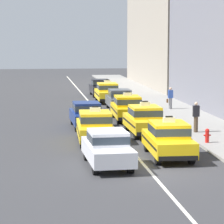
{
  "coord_description": "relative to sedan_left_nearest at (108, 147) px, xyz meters",
  "views": [
    {
      "loc": [
        -4.73,
        -23.46,
        5.54
      ],
      "look_at": [
        -0.32,
        9.38,
        1.3
      ],
      "focal_mm": 94.2,
      "sensor_mm": 36.0,
      "label": 1
    }
  ],
  "objects": [
    {
      "name": "taxi_left_second",
      "position": [
        0.07,
        5.76,
        0.03
      ],
      "size": [
        1.97,
        4.62,
        1.96
      ],
      "color": "black",
      "rests_on": "ground"
    },
    {
      "name": "sedan_right_fourth",
      "position": [
        3.4,
        19.5,
        0.0
      ],
      "size": [
        1.8,
        4.32,
        1.58
      ],
      "color": "black",
      "rests_on": "ground"
    },
    {
      "name": "lane_stripe_left_right",
      "position": [
        1.62,
        18.88,
        -0.84
      ],
      "size": [
        0.14,
        80.0,
        0.01
      ],
      "primitive_type": "cube",
      "color": "silver",
      "rests_on": "ground"
    },
    {
      "name": "sedan_right_sixth",
      "position": [
        3.15,
        30.31,
        0.0
      ],
      "size": [
        1.78,
        4.31,
        1.58
      ],
      "color": "black",
      "rests_on": "ground"
    },
    {
      "name": "taxi_right_fifth",
      "position": [
        3.12,
        24.84,
        0.03
      ],
      "size": [
        1.87,
        4.58,
        1.96
      ],
      "color": "black",
      "rests_on": "ground"
    },
    {
      "name": "taxi_right_second",
      "position": [
        3.13,
        7.92,
        0.03
      ],
      "size": [
        1.85,
        4.57,
        1.96
      ],
      "color": "black",
      "rests_on": "ground"
    },
    {
      "name": "pedestrian_near_crosswalk",
      "position": [
        7.11,
        18.45,
        0.12
      ],
      "size": [
        0.47,
        0.24,
        1.63
      ],
      "color": "slate",
      "rests_on": "sidewalk_curb"
    },
    {
      "name": "ground_plane",
      "position": [
        1.62,
        -1.12,
        -0.85
      ],
      "size": [
        160.0,
        160.0,
        0.0
      ],
      "primitive_type": "plane",
      "color": "#353538"
    },
    {
      "name": "sedan_left_third",
      "position": [
        0.09,
        10.99,
        0.0
      ],
      "size": [
        1.85,
        4.34,
        1.58
      ],
      "color": "black",
      "rests_on": "ground"
    },
    {
      "name": "taxi_right_third",
      "position": [
        3.06,
        13.71,
        0.03
      ],
      "size": [
        1.95,
        4.61,
        1.96
      ],
      "color": "black",
      "rests_on": "ground"
    },
    {
      "name": "sidewalk_curb",
      "position": [
        7.22,
        13.88,
        -0.77
      ],
      "size": [
        4.0,
        90.0,
        0.15
      ],
      "primitive_type": "cube",
      "color": "gray",
      "rests_on": "ground"
    },
    {
      "name": "sedan_left_nearest",
      "position": [
        0.0,
        0.0,
        0.0
      ],
      "size": [
        1.92,
        4.36,
        1.58
      ],
      "color": "black",
      "rests_on": "ground"
    },
    {
      "name": "pedestrian_mid_block",
      "position": [
        6.03,
        7.56,
        0.18
      ],
      "size": [
        0.36,
        0.24,
        1.74
      ],
      "color": "#473828",
      "rests_on": "sidewalk_curb"
    },
    {
      "name": "taxi_right_nearest",
      "position": [
        3.02,
        1.49,
        0.03
      ],
      "size": [
        1.96,
        4.61,
        1.96
      ],
      "color": "black",
      "rests_on": "ground"
    },
    {
      "name": "fire_hydrant",
      "position": [
        5.7,
        4.23,
        -0.3
      ],
      "size": [
        0.36,
        0.22,
        0.73
      ],
      "color": "red",
      "rests_on": "sidewalk_curb"
    }
  ]
}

